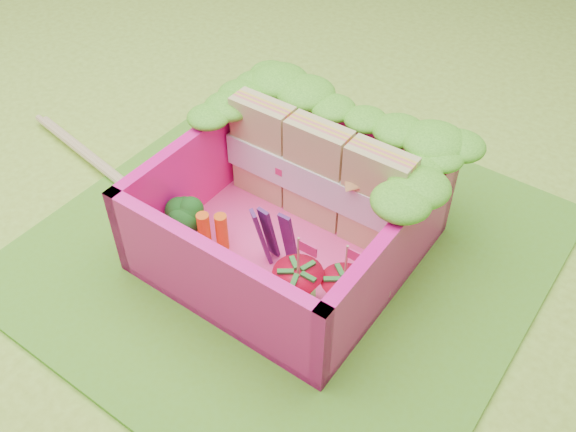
# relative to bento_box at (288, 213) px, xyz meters

# --- Properties ---
(ground) EXTENTS (14.00, 14.00, 0.00)m
(ground) POSITION_rel_bento_box_xyz_m (-0.00, 0.01, -0.31)
(ground) COLOR #8BAF31
(ground) RESTS_ON ground
(placemat) EXTENTS (2.60, 2.60, 0.03)m
(placemat) POSITION_rel_bento_box_xyz_m (-0.00, 0.01, -0.29)
(placemat) COLOR #5EA625
(placemat) RESTS_ON ground
(bento_floor) EXTENTS (1.30, 1.30, 0.05)m
(bento_floor) POSITION_rel_bento_box_xyz_m (-0.00, -0.00, -0.25)
(bento_floor) COLOR #FF4192
(bento_floor) RESTS_ON placemat
(bento_box) EXTENTS (1.30, 1.30, 0.55)m
(bento_box) POSITION_rel_bento_box_xyz_m (0.00, 0.00, 0.00)
(bento_box) COLOR #FF158E
(bento_box) RESTS_ON placemat
(lettuce_ruffle) EXTENTS (1.43, 0.83, 0.11)m
(lettuce_ruffle) POSITION_rel_bento_box_xyz_m (0.00, 0.47, 0.33)
(lettuce_ruffle) COLOR #33901A
(lettuce_ruffle) RESTS_ON bento_box
(sandwich_stack) EXTENTS (1.13, 0.18, 0.63)m
(sandwich_stack) POSITION_rel_bento_box_xyz_m (0.01, 0.27, 0.08)
(sandwich_stack) COLOR tan
(sandwich_stack) RESTS_ON bento_floor
(broccoli) EXTENTS (0.31, 0.31, 0.25)m
(broccoli) POSITION_rel_bento_box_xyz_m (-0.51, -0.31, -0.05)
(broccoli) COLOR #67A24E
(broccoli) RESTS_ON bento_floor
(carrot_sticks) EXTENTS (0.13, 0.14, 0.27)m
(carrot_sticks) POSITION_rel_bento_box_xyz_m (-0.30, -0.28, -0.10)
(carrot_sticks) COLOR orange
(carrot_sticks) RESTS_ON bento_floor
(purple_wedges) EXTENTS (0.19, 0.12, 0.38)m
(purple_wedges) POSITION_rel_bento_box_xyz_m (0.01, -0.16, -0.04)
(purple_wedges) COLOR #491752
(purple_wedges) RESTS_ON bento_floor
(strawberry_left) EXTENTS (0.25, 0.25, 0.49)m
(strawberry_left) POSITION_rel_bento_box_xyz_m (0.30, -0.33, -0.09)
(strawberry_left) COLOR red
(strawberry_left) RESTS_ON bento_floor
(strawberry_right) EXTENTS (0.23, 0.23, 0.47)m
(strawberry_right) POSITION_rel_bento_box_xyz_m (0.50, -0.23, -0.10)
(strawberry_right) COLOR red
(strawberry_right) RESTS_ON bento_floor
(snap_peas) EXTENTS (0.59, 0.49, 0.05)m
(snap_peas) POSITION_rel_bento_box_xyz_m (0.36, -0.21, -0.20)
(snap_peas) COLOR #5EBC3B
(snap_peas) RESTS_ON bento_floor
(chopsticks) EXTENTS (2.19, 0.40, 0.05)m
(chopsticks) POSITION_rel_bento_box_xyz_m (-1.03, -0.18, -0.25)
(chopsticks) COLOR tan
(chopsticks) RESTS_ON placemat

